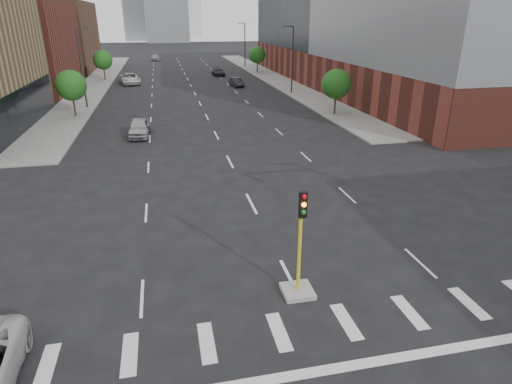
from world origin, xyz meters
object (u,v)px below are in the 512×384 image
object	(u,v)px
median_traffic_signal	(299,273)
car_mid_right	(236,82)
car_near_left	(139,128)
car_deep_right	(218,72)
car_far_left	(130,79)
car_distant	(155,57)

from	to	relation	value
median_traffic_signal	car_mid_right	world-z (taller)	median_traffic_signal
car_near_left	car_deep_right	size ratio (longest dim) A/B	0.99
median_traffic_signal	car_far_left	distance (m)	61.40
median_traffic_signal	car_distant	xyz separation A→B (m)	(-5.56, 101.88, -0.22)
car_distant	median_traffic_signal	bearing A→B (deg)	-86.66
car_mid_right	car_distant	size ratio (longest dim) A/B	0.92
car_near_left	car_far_left	distance (m)	34.51
car_far_left	car_deep_right	size ratio (longest dim) A/B	1.31
car_far_left	car_deep_right	world-z (taller)	car_far_left
median_traffic_signal	car_far_left	xyz separation A→B (m)	(-9.51, 60.66, -0.11)
car_near_left	car_distant	xyz separation A→B (m)	(1.34, 75.63, -0.04)
median_traffic_signal	car_mid_right	size ratio (longest dim) A/B	1.08
car_near_left	car_distant	size ratio (longest dim) A/B	1.05
car_far_left	car_distant	world-z (taller)	car_far_left
median_traffic_signal	car_near_left	world-z (taller)	median_traffic_signal
car_mid_right	car_distant	distance (m)	49.19
car_deep_right	car_distant	bearing A→B (deg)	105.68
car_near_left	car_mid_right	world-z (taller)	car_near_left
median_traffic_signal	car_mid_right	xyz separation A→B (m)	(6.96, 54.31, -0.30)
car_mid_right	car_deep_right	bearing A→B (deg)	87.65
car_mid_right	car_far_left	xyz separation A→B (m)	(-16.47, 6.35, 0.19)
car_near_left	car_deep_right	world-z (taller)	car_near_left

